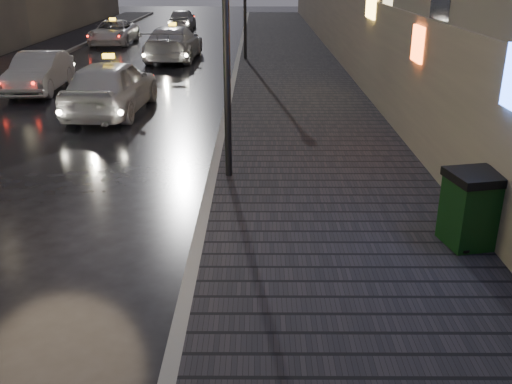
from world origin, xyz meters
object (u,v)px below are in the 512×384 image
lamp_near (226,10)px  car_far (182,19)px  taxi_near (111,86)px  taxi_far (114,32)px  trash_bin (472,208)px  taxi_mid (173,43)px  car_left_mid (39,72)px

lamp_near → car_far: lamp_near is taller
taxi_near → taxi_far: taxi_near is taller
trash_bin → car_far: car_far is taller
taxi_near → car_far: bearing=-84.4°
taxi_near → taxi_mid: bearing=-88.8°
lamp_near → taxi_far: bearing=108.9°
car_left_mid → car_far: size_ratio=0.99×
taxi_mid → car_far: (-1.30, 13.82, -0.08)m
lamp_near → car_far: 30.85m
taxi_mid → car_far: size_ratio=1.31×
trash_bin → taxi_near: 12.04m
lamp_near → taxi_far: lamp_near is taller
taxi_mid → taxi_far: bearing=-52.1°
taxi_near → car_far: (-0.87, 24.36, -0.12)m
car_left_mid → taxi_far: car_left_mid is taller
trash_bin → taxi_near: size_ratio=0.24×
lamp_near → taxi_far: (-7.71, 22.46, -2.83)m
lamp_near → car_left_mid: bearing=128.2°
trash_bin → car_left_mid: size_ratio=0.29×
car_left_mid → car_far: bearing=80.5°
trash_bin → taxi_mid: bearing=98.8°
trash_bin → taxi_far: size_ratio=0.25×
trash_bin → lamp_near: bearing=129.7°
taxi_near → taxi_far: size_ratio=1.04×
trash_bin → car_far: size_ratio=0.29×
taxi_far → trash_bin: bearing=-65.5°
taxi_near → taxi_mid: (0.43, 10.54, -0.04)m
trash_bin → car_left_mid: bearing=120.4°
trash_bin → car_far: 34.61m
taxi_mid → trash_bin: bearing=112.7°
taxi_far → car_far: (2.97, 7.90, 0.06)m
car_far → taxi_near: bearing=90.8°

